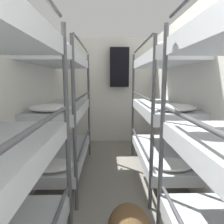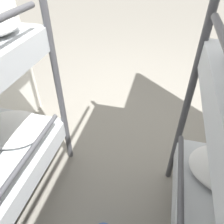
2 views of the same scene
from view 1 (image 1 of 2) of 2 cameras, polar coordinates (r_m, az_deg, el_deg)
wall_left at (r=2.41m, az=-26.71°, el=1.71°), size 0.06×5.51×2.51m
wall_right at (r=2.47m, az=26.97°, el=1.85°), size 0.06×5.51×2.51m
wall_back at (r=4.89m, az=-0.51°, el=6.03°), size 2.26×0.06×2.51m
bunk_stack_left_far at (r=3.09m, az=-13.99°, el=0.78°), size 0.66×1.79×2.04m
bunk_stack_right_far at (r=3.12m, az=13.85°, el=0.87°), size 0.66×1.79×2.04m
hanging_coat at (r=4.75m, az=2.12°, el=12.60°), size 0.44×0.12×0.90m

